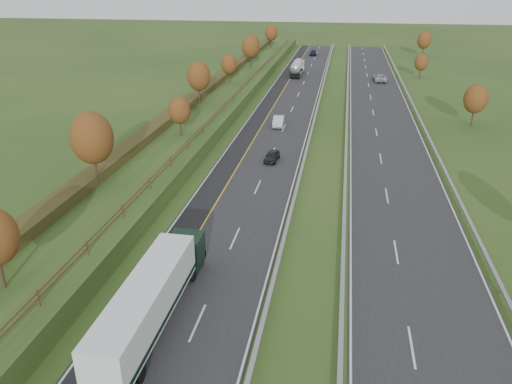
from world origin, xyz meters
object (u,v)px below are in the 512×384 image
car_small_far (313,53)px  car_oncoming (380,78)px  car_dark_near (272,156)px  car_silver_mid (278,121)px  box_lorry (153,297)px  road_tanker (297,67)px

car_small_far → car_oncoming: car_oncoming is taller
car_dark_near → car_small_far: (-1.16, 93.48, 0.06)m
car_oncoming → car_small_far: bearing=-70.4°
car_silver_mid → box_lorry: bearing=-94.9°
car_small_far → car_oncoming: (17.32, -37.70, 0.10)m
car_silver_mid → car_oncoming: 43.25m
car_small_far → car_oncoming: 41.48m
car_small_far → car_dark_near: bearing=-90.0°
box_lorry → road_tanker: bearing=89.8°
box_lorry → car_oncoming: (19.20, 89.25, -1.49)m
car_small_far → car_silver_mid: bearing=-90.9°
road_tanker → car_silver_mid: 44.43m
box_lorry → car_dark_near: bearing=84.8°
box_lorry → car_silver_mid: box_lorry is taller
box_lorry → car_small_far: bearing=89.1°
box_lorry → car_dark_near: size_ratio=4.37×
road_tanker → car_silver_mid: (1.39, -44.40, -1.06)m
box_lorry → car_oncoming: 91.30m
car_silver_mid → car_oncoming: car_oncoming is taller
car_oncoming → road_tanker: bearing=-19.4°
road_tanker → car_dark_near: size_ratio=3.01×
car_dark_near → car_oncoming: size_ratio=0.65×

